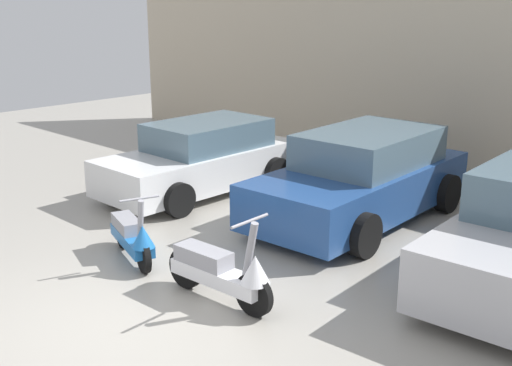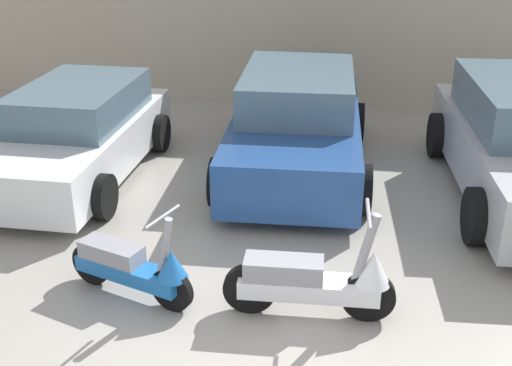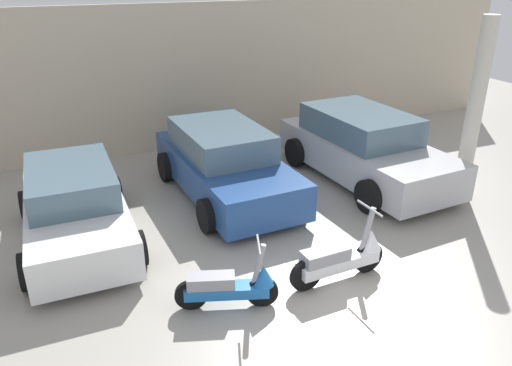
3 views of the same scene
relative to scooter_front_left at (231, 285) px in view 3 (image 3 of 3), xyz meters
The scene contains 8 objects.
ground_plane 1.79m from the scooter_front_left, 38.43° to the right, with size 28.00×28.00×0.00m, color #9E998E.
wall_back 7.10m from the scooter_front_left, 78.57° to the left, with size 19.60×0.12×3.59m, color beige.
scooter_front_left is the anchor object (origin of this frame).
scooter_front_right 1.78m from the scooter_front_left, ahead, with size 1.62×0.58×1.13m.
car_rear_left 3.36m from the scooter_front_left, 122.22° to the left, with size 1.84×3.79×1.29m.
car_rear_center 3.80m from the scooter_front_left, 71.34° to the left, with size 2.17×4.26×1.42m.
car_rear_right 5.38m from the scooter_front_left, 36.38° to the left, with size 2.35×4.50×1.49m.
support_column_side 6.09m from the scooter_front_left, 15.74° to the left, with size 0.31×0.31×3.59m, color beige.
Camera 3 is at (-3.32, -4.31, 4.44)m, focal length 35.00 mm.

